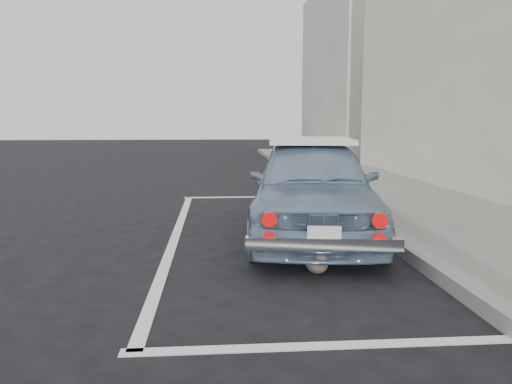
% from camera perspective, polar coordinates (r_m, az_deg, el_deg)
% --- Properties ---
extents(ground, '(80.00, 80.00, 0.00)m').
position_cam_1_polar(ground, '(4.10, 0.32, -14.45)').
color(ground, black).
rests_on(ground, ground).
extents(sidewalk, '(2.80, 40.00, 0.15)m').
position_cam_1_polar(sidewalk, '(6.93, 26.28, -5.25)').
color(sidewalk, slate).
rests_on(sidewalk, ground).
extents(building_far, '(3.50, 10.00, 8.00)m').
position_cam_1_polar(building_far, '(24.81, 11.43, 13.55)').
color(building_far, '#B2AAA1').
rests_on(building_far, ground).
extents(pline_rear, '(3.00, 0.12, 0.01)m').
position_cam_1_polar(pline_rear, '(3.72, 9.04, -16.93)').
color(pline_rear, silver).
rests_on(pline_rear, ground).
extents(pline_front, '(3.00, 0.12, 0.01)m').
position_cam_1_polar(pline_front, '(10.43, 0.05, -0.56)').
color(pline_front, silver).
rests_on(pline_front, ground).
extents(pline_side, '(0.12, 7.00, 0.01)m').
position_cam_1_polar(pline_side, '(6.98, -9.19, -5.00)').
color(pline_side, silver).
rests_on(pline_side, ground).
extents(retro_coupe, '(2.11, 4.21, 1.38)m').
position_cam_1_polar(retro_coupe, '(6.85, 6.35, 0.68)').
color(retro_coupe, '#728DAA').
rests_on(retro_coupe, ground).
extents(cat, '(0.28, 0.52, 0.28)m').
position_cam_1_polar(cat, '(5.27, 6.97, -7.88)').
color(cat, '#716656').
rests_on(cat, ground).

